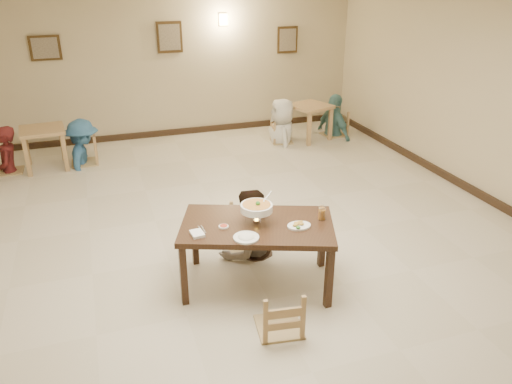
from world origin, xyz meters
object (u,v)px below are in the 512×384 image
object	(u,v)px
chair_far	(246,212)
bg_table_left	(43,136)
bg_table_right	(310,111)
chair_near	(280,289)
bg_chair_ll	(5,147)
bg_diner_c	(283,99)
bg_diner_d	(336,94)
curry_warmer	(257,208)
drink_glass	(322,214)
main_table	(257,230)
bg_chair_rr	(335,113)
bg_diner_a	(1,127)
bg_chair_rl	(282,121)
bg_diner_b	(79,120)
main_diner	(248,191)
bg_chair_lr	(81,137)

from	to	relation	value
chair_far	bg_table_left	world-z (taller)	chair_far
chair_far	bg_table_right	distance (m)	4.58
chair_near	bg_chair_ll	xyz separation A→B (m)	(-2.96, 5.34, -0.01)
bg_diner_c	chair_far	bearing A→B (deg)	-18.69
bg_diner_d	chair_far	bearing A→B (deg)	129.71
curry_warmer	bg_diner_d	distance (m)	5.69
drink_glass	bg_table_right	distance (m)	5.12
bg_chair_ll	chair_near	bearing A→B (deg)	-151.05
main_table	bg_chair_rr	world-z (taller)	bg_chair_rr
bg_table_left	bg_diner_a	distance (m)	0.66
bg_table_left	chair_far	bearing A→B (deg)	-56.43
bg_table_left	bg_diner_a	world-z (taller)	bg_diner_a
bg_chair_ll	bg_chair_rr	distance (m)	6.29
chair_near	bg_chair_rl	xyz separation A→B (m)	(2.12, 5.37, -0.03)
bg_chair_ll	bg_diner_b	size ratio (longest dim) A/B	0.56
curry_warmer	bg_diner_a	size ratio (longest dim) A/B	0.24
main_table	bg_diner_c	world-z (taller)	bg_diner_c
chair_near	bg_diner_a	bearing A→B (deg)	-53.22
chair_far	bg_table_left	distance (m)	4.53
main_table	bg_table_left	xyz separation A→B (m)	(-2.38, 4.55, -0.09)
main_diner	bg_diner_a	xyz separation A→B (m)	(-3.12, 3.86, -0.01)
bg_diner_c	bg_diner_d	distance (m)	1.21
bg_table_left	bg_table_right	size ratio (longest dim) A/B	0.85
bg_diner_c	main_table	bearing A→B (deg)	-15.89
main_table	bg_table_left	distance (m)	5.14
main_diner	bg_chair_rl	distance (m)	4.37
bg_table_right	bg_chair_ll	distance (m)	5.69
bg_chair_rr	bg_diner_c	xyz separation A→B (m)	(-1.21, -0.07, 0.40)
drink_glass	bg_diner_a	world-z (taller)	bg_diner_a
drink_glass	bg_diner_c	size ratio (longest dim) A/B	0.09
bg_chair_rl	bg_diner_d	bearing A→B (deg)	-77.99
bg_diner_d	chair_near	bearing A→B (deg)	137.53
drink_glass	bg_diner_d	size ratio (longest dim) A/B	0.09
bg_table_left	bg_diner_a	bearing A→B (deg)	-179.34
drink_glass	bg_chair_rr	distance (m)	5.45
main_table	drink_glass	size ratio (longest dim) A/B	12.08
bg_chair_rr	main_diner	bearing A→B (deg)	-43.06
chair_far	drink_glass	bearing A→B (deg)	-39.79
drink_glass	bg_chair_rl	distance (m)	4.93
main_diner	bg_diner_b	bearing A→B (deg)	-78.71
drink_glass	bg_diner_a	xyz separation A→B (m)	(-3.69, 4.68, -0.01)
chair_near	drink_glass	bearing A→B (deg)	-129.96
bg_chair_rl	bg_diner_b	distance (m)	3.85
bg_diner_d	bg_chair_ll	bearing A→B (deg)	79.92
bg_table_right	bg_diner_a	distance (m)	5.69
bg_diner_a	bg_diner_b	size ratio (longest dim) A/B	1.00
bg_diner_a	bg_diner_c	xyz separation A→B (m)	(5.08, 0.03, 0.08)
bg_table_left	bg_chair_lr	size ratio (longest dim) A/B	0.79
bg_chair_rr	bg_diner_d	world-z (taller)	bg_diner_d
main_table	bg_table_left	world-z (taller)	main_table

